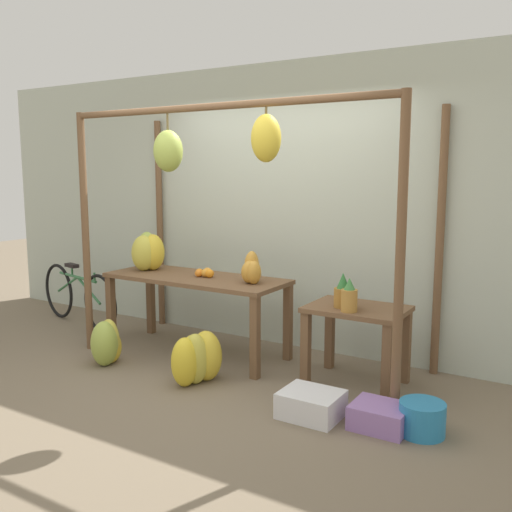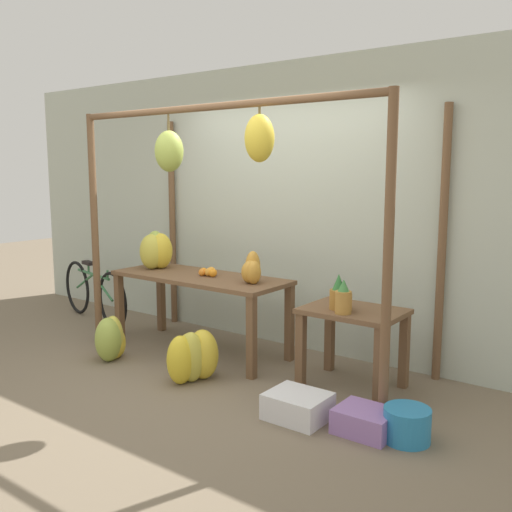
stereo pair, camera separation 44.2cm
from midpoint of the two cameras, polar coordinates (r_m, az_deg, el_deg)
ground_plane at (r=4.84m, az=-8.42°, el=-12.90°), size 20.00×20.00×0.00m
shop_wall_back at (r=5.69m, az=0.62°, el=4.92°), size 8.00×0.08×2.80m
stall_awning at (r=4.92m, az=-5.13°, el=6.87°), size 3.18×1.24×2.30m
display_table_main at (r=5.52m, az=-8.32°, el=-3.11°), size 1.79×0.68×0.76m
display_table_side at (r=4.75m, az=7.41°, el=-6.85°), size 0.79×0.58×0.66m
banana_pile_on_table at (r=5.90m, az=-12.79°, el=0.36°), size 0.36×0.45×0.39m
orange_pile at (r=5.45m, az=-7.45°, el=-1.69°), size 0.22×0.14×0.09m
pineapple_cluster at (r=4.61m, az=6.33°, el=-3.93°), size 0.24×0.24×0.29m
banana_pile_ground_left at (r=5.50m, az=-16.99°, el=-8.47°), size 0.40×0.42×0.42m
banana_pile_ground_right at (r=4.86m, az=-8.68°, el=-10.15°), size 0.32×0.46×0.43m
fruit_crate_white at (r=4.24m, az=2.47°, el=-14.65°), size 0.42×0.36×0.19m
blue_bucket at (r=4.07m, az=13.21°, el=-15.59°), size 0.31×0.31×0.22m
parked_bicycle at (r=6.89m, az=-19.13°, el=-3.78°), size 1.58×0.40×0.70m
papaya_pile at (r=5.11m, az=-2.91°, el=-1.43°), size 0.23×0.27×0.28m
fruit_crate_purple at (r=4.12m, az=9.23°, el=-15.61°), size 0.38×0.32×0.17m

